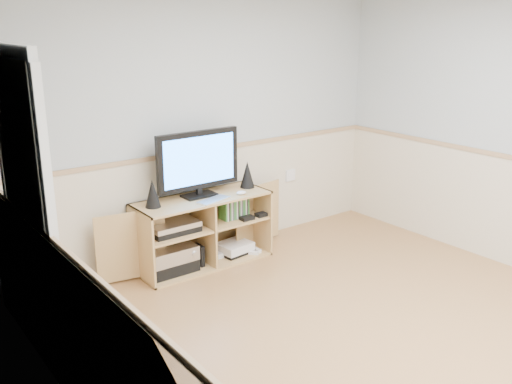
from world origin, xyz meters
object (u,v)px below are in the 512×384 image
at_px(media_cabinet, 200,228).
at_px(monitor, 198,162).
at_px(game_consoles, 233,248).
at_px(keyboard, 214,200).

distance_m(media_cabinet, monitor, 0.65).
bearing_deg(monitor, media_cabinet, 90.00).
xyz_separation_m(monitor, game_consoles, (0.33, -0.06, -0.91)).
height_order(monitor, keyboard, monitor).
distance_m(media_cabinet, keyboard, 0.38).
xyz_separation_m(keyboard, game_consoles, (0.29, 0.13, -0.59)).
height_order(keyboard, game_consoles, keyboard).
relative_size(media_cabinet, monitor, 2.42).
height_order(monitor, game_consoles, monitor).
distance_m(keyboard, game_consoles, 0.67).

